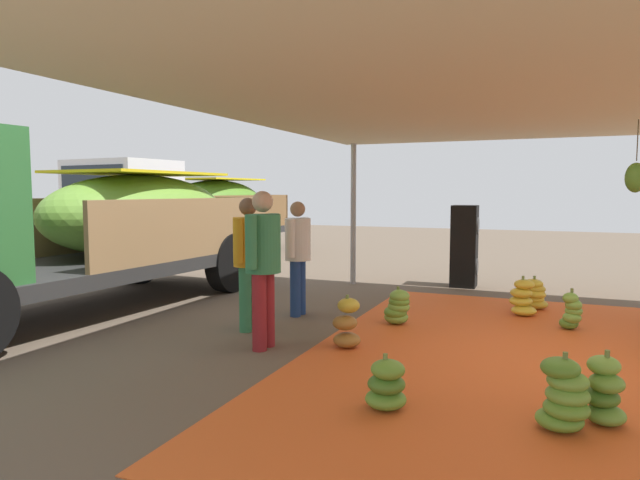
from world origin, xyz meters
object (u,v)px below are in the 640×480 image
(cargo_truck_main, at_px, (67,225))
(banana_bunch_12, at_px, (572,312))
(banana_bunch_0, at_px, (398,308))
(banana_bunch_3, at_px, (522,299))
(banana_bunch_10, at_px, (534,295))
(worker_1, at_px, (263,257))
(banana_bunch_11, at_px, (347,325))
(banana_bunch_4, at_px, (387,386))
(worker_2, at_px, (248,253))
(worker_0, at_px, (298,249))
(speaker_stack, at_px, (464,246))
(banana_bunch_5, at_px, (564,397))
(cargo_truck_far, at_px, (185,208))
(banana_bunch_13, at_px, (604,393))

(cargo_truck_main, bearing_deg, banana_bunch_12, -75.56)
(banana_bunch_0, relative_size, banana_bunch_3, 0.90)
(banana_bunch_10, xyz_separation_m, worker_1, (-3.29, 2.66, 0.79))
(banana_bunch_3, height_order, banana_bunch_11, banana_bunch_11)
(worker_1, bearing_deg, banana_bunch_0, -33.89)
(banana_bunch_4, distance_m, worker_2, 2.98)
(worker_0, xyz_separation_m, speaker_stack, (3.26, -1.77, -0.19))
(banana_bunch_4, xyz_separation_m, worker_0, (2.77, 2.05, 0.72))
(banana_bunch_5, height_order, cargo_truck_far, cargo_truck_far)
(banana_bunch_4, distance_m, speaker_stack, 6.05)
(banana_bunch_5, relative_size, banana_bunch_12, 1.10)
(banana_bunch_0, relative_size, worker_2, 0.30)
(worker_1, distance_m, speaker_stack, 5.08)
(cargo_truck_main, bearing_deg, worker_1, -98.22)
(worker_0, bearing_deg, banana_bunch_4, -143.51)
(banana_bunch_12, xyz_separation_m, cargo_truck_main, (-1.66, 6.45, 1.02))
(banana_bunch_5, bearing_deg, banana_bunch_3, 6.84)
(banana_bunch_4, bearing_deg, banana_bunch_11, 30.09)
(banana_bunch_10, relative_size, worker_2, 0.29)
(banana_bunch_5, height_order, worker_2, worker_2)
(cargo_truck_far, bearing_deg, worker_1, -138.61)
(worker_0, distance_m, worker_1, 1.65)
(banana_bunch_10, bearing_deg, banana_bunch_13, -171.75)
(banana_bunch_11, height_order, worker_0, worker_0)
(banana_bunch_12, relative_size, cargo_truck_main, 0.08)
(banana_bunch_5, xyz_separation_m, worker_1, (1.04, 2.98, 0.75))
(banana_bunch_4, height_order, banana_bunch_10, banana_bunch_10)
(banana_bunch_10, distance_m, worker_2, 4.22)
(banana_bunch_10, bearing_deg, banana_bunch_0, 136.81)
(cargo_truck_main, bearing_deg, banana_bunch_0, -75.77)
(banana_bunch_4, distance_m, worker_0, 3.52)
(worker_1, xyz_separation_m, worker_2, (0.64, 0.55, -0.05))
(worker_0, bearing_deg, banana_bunch_3, -67.71)
(banana_bunch_0, height_order, banana_bunch_5, banana_bunch_5)
(worker_1, bearing_deg, speaker_stack, -16.37)
(banana_bunch_4, distance_m, banana_bunch_13, 1.58)
(banana_bunch_5, bearing_deg, banana_bunch_4, 95.23)
(banana_bunch_10, relative_size, worker_1, 0.28)
(banana_bunch_3, xyz_separation_m, banana_bunch_12, (-0.64, -0.60, -0.01))
(banana_bunch_13, relative_size, worker_0, 0.35)
(banana_bunch_10, bearing_deg, worker_1, 141.03)
(cargo_truck_far, xyz_separation_m, worker_0, (-5.14, -5.61, -0.34))
(banana_bunch_12, bearing_deg, worker_2, 112.33)
(banana_bunch_0, height_order, banana_bunch_12, banana_bunch_12)
(banana_bunch_13, bearing_deg, cargo_truck_far, 50.61)
(speaker_stack, bearing_deg, cargo_truck_main, 132.68)
(banana_bunch_3, distance_m, banana_bunch_13, 3.66)
(banana_bunch_5, relative_size, worker_0, 0.36)
(banana_bunch_0, relative_size, worker_1, 0.29)
(banana_bunch_3, bearing_deg, banana_bunch_0, 129.37)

